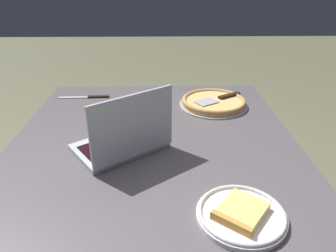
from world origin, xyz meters
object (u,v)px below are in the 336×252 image
at_px(laptop, 124,139).
at_px(pizza_tray, 214,102).
at_px(dining_table, 154,159).
at_px(pizza_plate, 241,214).
at_px(table_knife, 89,97).

bearing_deg(laptop, pizza_tray, -42.34).
height_order(dining_table, pizza_plate, pizza_plate).
relative_size(pizza_plate, pizza_tray, 0.73).
distance_m(laptop, pizza_plate, 0.48).
distance_m(pizza_plate, table_knife, 1.03).
height_order(dining_table, table_knife, table_knife).
relative_size(laptop, table_knife, 1.49).
height_order(laptop, pizza_plate, laptop).
bearing_deg(table_knife, dining_table, -142.47).
bearing_deg(pizza_tray, table_knife, 79.51).
distance_m(laptop, table_knife, 0.58).
height_order(laptop, pizza_tray, laptop).
bearing_deg(pizza_tray, laptop, 137.66).
height_order(pizza_tray, table_knife, pizza_tray).
bearing_deg(pizza_plate, dining_table, 28.85).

